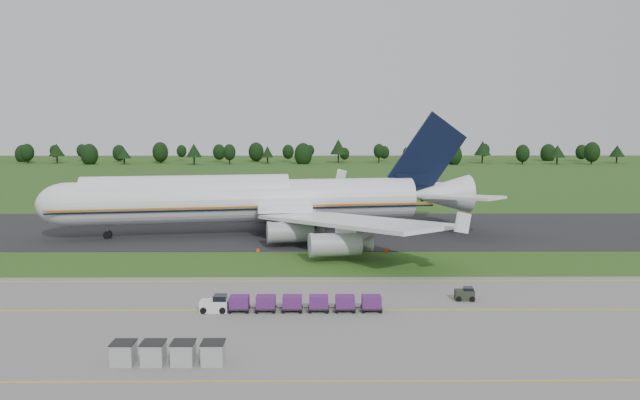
{
  "coord_description": "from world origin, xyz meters",
  "views": [
    {
      "loc": [
        4.97,
        -84.77,
        19.24
      ],
      "look_at": [
        5.54,
        2.0,
        8.66
      ],
      "focal_mm": 35.0,
      "sensor_mm": 36.0,
      "label": 1
    }
  ],
  "objects_px": {
    "utility_cart": "(464,295)",
    "aircraft": "(255,199)",
    "baggage_train": "(289,303)",
    "edge_markers": "(322,251)",
    "uld_row": "(168,353)"
  },
  "relations": [
    {
      "from": "utility_cart",
      "to": "aircraft",
      "type": "bearing_deg",
      "value": 122.85
    },
    {
      "from": "aircraft",
      "to": "baggage_train",
      "type": "bearing_deg",
      "value": -80.24
    },
    {
      "from": "utility_cart",
      "to": "edge_markers",
      "type": "relative_size",
      "value": 0.11
    },
    {
      "from": "baggage_train",
      "to": "utility_cart",
      "type": "bearing_deg",
      "value": 11.93
    },
    {
      "from": "aircraft",
      "to": "edge_markers",
      "type": "relative_size",
      "value": 3.87
    },
    {
      "from": "aircraft",
      "to": "edge_markers",
      "type": "bearing_deg",
      "value": -53.79
    },
    {
      "from": "baggage_train",
      "to": "edge_markers",
      "type": "bearing_deg",
      "value": 82.85
    },
    {
      "from": "aircraft",
      "to": "uld_row",
      "type": "height_order",
      "value": "aircraft"
    },
    {
      "from": "baggage_train",
      "to": "edge_markers",
      "type": "height_order",
      "value": "baggage_train"
    },
    {
      "from": "aircraft",
      "to": "uld_row",
      "type": "distance_m",
      "value": 60.14
    },
    {
      "from": "uld_row",
      "to": "edge_markers",
      "type": "distance_m",
      "value": 45.85
    },
    {
      "from": "uld_row",
      "to": "edge_markers",
      "type": "relative_size",
      "value": 0.46
    },
    {
      "from": "aircraft",
      "to": "edge_markers",
      "type": "distance_m",
      "value": 20.55
    },
    {
      "from": "aircraft",
      "to": "baggage_train",
      "type": "distance_m",
      "value": 46.76
    },
    {
      "from": "aircraft",
      "to": "utility_cart",
      "type": "xyz_separation_m",
      "value": [
        26.97,
        -41.77,
        -5.53
      ]
    }
  ]
}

